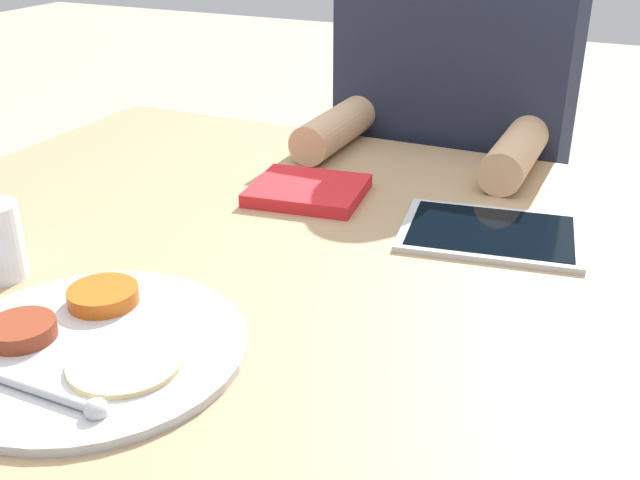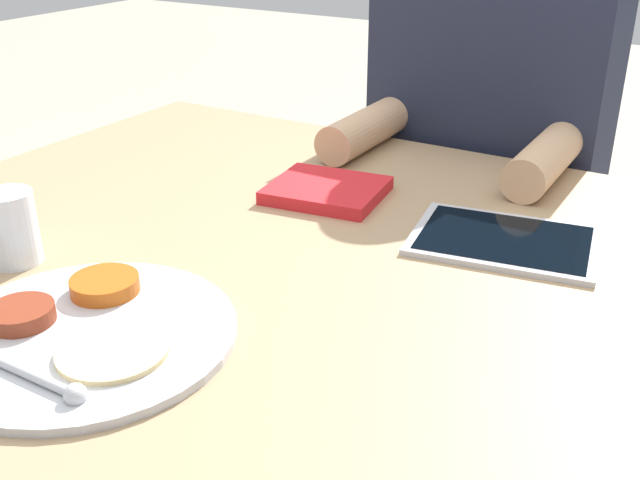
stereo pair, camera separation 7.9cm
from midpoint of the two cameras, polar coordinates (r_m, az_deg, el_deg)
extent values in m
cylinder|color=#B7BABF|center=(0.81, -14.76, -7.07)|extent=(0.32, 0.32, 0.01)
cylinder|color=#B75114|center=(0.88, -13.63, -3.41)|extent=(0.08, 0.08, 0.02)
cylinder|color=maroon|center=(0.84, -19.34, -5.44)|extent=(0.07, 0.07, 0.02)
cylinder|color=#DBBC7F|center=(0.77, -12.67, -8.32)|extent=(0.11, 0.11, 0.01)
cylinder|color=#B7BABF|center=(0.76, -19.04, -9.49)|extent=(0.14, 0.01, 0.01)
sphere|color=#B7BABF|center=(0.71, -15.10, -11.42)|extent=(0.02, 0.02, 0.02)
cube|color=silver|center=(1.15, 2.49, 3.49)|extent=(0.18, 0.16, 0.01)
cube|color=red|center=(1.14, 2.50, 3.77)|extent=(0.18, 0.17, 0.02)
cube|color=#B7B7BC|center=(1.03, 16.02, -0.10)|extent=(0.26, 0.21, 0.01)
cube|color=black|center=(1.03, 16.05, 0.13)|extent=(0.24, 0.18, 0.00)
cube|color=black|center=(1.73, 12.37, -8.88)|extent=(0.39, 0.22, 0.44)
cube|color=#1E2338|center=(1.51, 14.21, 7.84)|extent=(0.43, 0.20, 0.61)
cylinder|color=tan|center=(1.37, 5.20, 8.42)|extent=(0.07, 0.25, 0.07)
cylinder|color=tan|center=(1.27, 18.52, 5.85)|extent=(0.07, 0.25, 0.07)
cylinder|color=silver|center=(0.99, -20.37, 0.83)|extent=(0.06, 0.06, 0.09)
camera|label=1|loc=(0.04, -87.38, 1.24)|focal=42.00mm
camera|label=2|loc=(0.04, 92.62, -1.24)|focal=42.00mm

